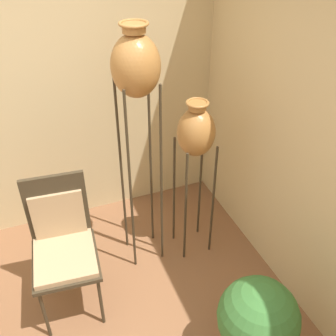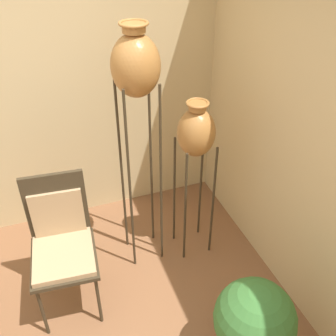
{
  "view_description": "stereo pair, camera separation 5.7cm",
  "coord_description": "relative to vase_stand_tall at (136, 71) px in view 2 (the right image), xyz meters",
  "views": [
    {
      "loc": [
        0.16,
        -1.33,
        2.6
      ],
      "look_at": [
        1.07,
        1.01,
        0.87
      ],
      "focal_mm": 42.0,
      "sensor_mm": 36.0,
      "label": 1
    },
    {
      "loc": [
        0.21,
        -1.35,
        2.6
      ],
      "look_at": [
        1.07,
        1.01,
        0.87
      ],
      "focal_mm": 42.0,
      "sensor_mm": 36.0,
      "label": 2
    }
  ],
  "objects": [
    {
      "name": "vase_stand_tall",
      "position": [
        0.0,
        0.0,
        0.0
      ],
      "size": [
        0.33,
        0.33,
        1.98
      ],
      "color": "#382D1E",
      "rests_on": "ground_plane"
    },
    {
      "name": "wall_back",
      "position": [
        -0.86,
        0.78,
        -0.31
      ],
      "size": [
        7.59,
        0.06,
        2.7
      ],
      "color": "#D1B784",
      "rests_on": "ground_plane"
    },
    {
      "name": "chair",
      "position": [
        -0.67,
        -0.25,
        -1.05
      ],
      "size": [
        0.5,
        0.54,
        1.07
      ],
      "rotation": [
        0.0,
        0.0,
        -0.09
      ],
      "color": "#382D1E",
      "rests_on": "ground_plane"
    },
    {
      "name": "potted_plant",
      "position": [
        0.35,
        -1.21,
        -1.27
      ],
      "size": [
        0.51,
        0.51,
        0.72
      ],
      "color": "olive",
      "rests_on": "ground_plane"
    },
    {
      "name": "vase_stand_medium",
      "position": [
        0.42,
        -0.07,
        -0.53
      ],
      "size": [
        0.29,
        0.29,
        1.41
      ],
      "color": "#382D1E",
      "rests_on": "ground_plane"
    }
  ]
}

